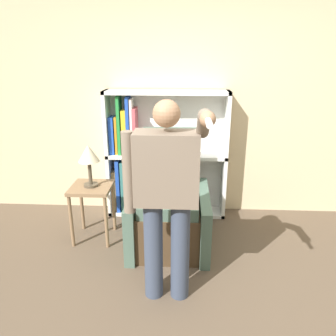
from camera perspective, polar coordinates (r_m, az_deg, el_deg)
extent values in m
plane|color=brown|center=(2.68, 2.33, -26.04)|extent=(14.00, 14.00, 0.00)
cube|color=beige|center=(3.95, 3.05, 11.81)|extent=(8.00, 0.06, 2.80)
cube|color=white|center=(4.02, -10.26, 2.32)|extent=(0.04, 0.28, 1.52)
cube|color=white|center=(3.94, 9.88, 2.02)|extent=(0.04, 0.28, 1.52)
cube|color=white|center=(4.05, -0.18, 2.76)|extent=(1.43, 0.01, 1.52)
cube|color=white|center=(4.20, -0.27, -7.52)|extent=(1.43, 0.28, 0.04)
cube|color=white|center=(3.92, -0.29, 2.20)|extent=(1.43, 0.28, 0.04)
cube|color=white|center=(3.77, -0.31, 13.04)|extent=(1.43, 0.28, 0.04)
cube|color=#9E7A47|center=(4.16, -9.19, -3.80)|extent=(0.04, 0.17, 0.52)
cube|color=#1E47B2|center=(4.12, -8.52, -2.87)|extent=(0.04, 0.23, 0.66)
cube|color=#337070|center=(4.12, -7.81, -3.03)|extent=(0.04, 0.21, 0.64)
cube|color=#337070|center=(4.11, -7.17, -3.00)|extent=(0.05, 0.21, 0.65)
cube|color=red|center=(4.14, -6.37, -4.35)|extent=(0.05, 0.16, 0.44)
cube|color=#BC4C56|center=(4.13, -5.65, -4.38)|extent=(0.04, 0.24, 0.44)
cube|color=#5B99A8|center=(4.12, -5.01, -4.12)|extent=(0.04, 0.21, 0.48)
cube|color=#1E47B2|center=(3.94, -9.65, 5.66)|extent=(0.05, 0.19, 0.44)
cube|color=orange|center=(3.93, -8.92, 5.67)|extent=(0.03, 0.16, 0.44)
cube|color=#238438|center=(3.90, -8.45, 7.39)|extent=(0.03, 0.20, 0.68)
cube|color=gold|center=(3.91, -7.59, 6.22)|extent=(0.05, 0.17, 0.52)
cube|color=#1E47B2|center=(3.88, -6.92, 7.34)|extent=(0.04, 0.20, 0.67)
cube|color=white|center=(3.88, -6.32, 7.16)|extent=(0.03, 0.17, 0.65)
cube|color=#BC4C56|center=(3.88, -5.75, 6.39)|extent=(0.04, 0.23, 0.54)
cube|color=#4C3823|center=(3.47, 0.21, -9.60)|extent=(0.61, 0.85, 0.47)
cube|color=#4C6656|center=(3.30, 0.18, -5.46)|extent=(0.57, 0.73, 0.12)
cube|color=#4C6656|center=(3.63, 0.52, -0.26)|extent=(0.61, 0.16, 0.92)
cube|color=#4C6656|center=(3.48, -5.69, -8.64)|extent=(0.10, 0.93, 0.57)
cube|color=#4C6656|center=(3.45, 6.16, -8.93)|extent=(0.10, 0.93, 0.57)
cylinder|color=#384256|center=(2.70, -2.60, -14.09)|extent=(0.15, 0.15, 0.85)
cylinder|color=#384256|center=(2.69, 2.07, -14.22)|extent=(0.15, 0.15, 0.85)
cube|color=#756656|center=(2.38, -0.30, -0.05)|extent=(0.47, 0.24, 0.54)
sphere|color=#997051|center=(2.28, -0.31, 9.46)|extent=(0.20, 0.20, 0.20)
cylinder|color=#756656|center=(2.43, -6.95, -0.88)|extent=(0.09, 0.09, 0.63)
cylinder|color=#756656|center=(2.18, 6.16, 7.61)|extent=(0.09, 0.28, 0.23)
cylinder|color=#756656|center=(1.92, 6.61, 8.83)|extent=(0.08, 0.27, 0.10)
sphere|color=#997051|center=(1.79, 6.86, 8.44)|extent=(0.09, 0.09, 0.09)
cylinder|color=white|center=(1.70, 7.05, 7.84)|extent=(0.04, 0.15, 0.04)
cube|color=#846647|center=(3.51, -13.26, -3.34)|extent=(0.42, 0.42, 0.04)
cylinder|color=#846647|center=(3.54, -16.53, -8.92)|extent=(0.04, 0.04, 0.57)
cylinder|color=#846647|center=(3.44, -10.75, -9.30)|extent=(0.04, 0.04, 0.57)
cylinder|color=#846647|center=(3.84, -14.80, -6.42)|extent=(0.04, 0.04, 0.57)
cylinder|color=#846647|center=(3.75, -9.47, -6.68)|extent=(0.04, 0.04, 0.57)
cylinder|color=#4C4233|center=(3.50, -13.29, -2.88)|extent=(0.15, 0.15, 0.02)
cylinder|color=#4C4233|center=(3.45, -13.46, -0.81)|extent=(0.04, 0.04, 0.24)
cone|color=beige|center=(3.39, -13.73, 2.53)|extent=(0.22, 0.22, 0.17)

